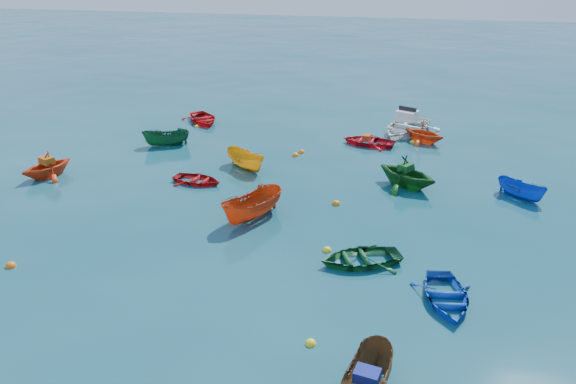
# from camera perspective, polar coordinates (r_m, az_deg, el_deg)

# --- Properties ---
(ground) EXTENTS (160.00, 160.00, 0.00)m
(ground) POSITION_cam_1_polar(r_m,az_deg,el_deg) (21.69, -2.86, -6.15)
(ground) COLOR #0A3F4C
(ground) RESTS_ON ground
(dinghy_blue_se) EXTENTS (2.56, 3.25, 0.61)m
(dinghy_blue_se) POSITION_cam_1_polar(r_m,az_deg,el_deg) (19.62, 15.70, -10.65)
(dinghy_blue_se) COLOR #0E40B1
(dinghy_blue_se) RESTS_ON ground
(dinghy_orange_w) EXTENTS (3.20, 3.38, 1.40)m
(dinghy_orange_w) POSITION_cam_1_polar(r_m,az_deg,el_deg) (31.18, -23.15, 1.45)
(dinghy_orange_w) COLOR red
(dinghy_orange_w) RESTS_ON ground
(sampan_yellow_mid) EXTENTS (2.96, 2.61, 1.12)m
(sampan_yellow_mid) POSITION_cam_1_polar(r_m,az_deg,el_deg) (29.82, -4.25, 2.40)
(sampan_yellow_mid) COLOR orange
(sampan_yellow_mid) RESTS_ON ground
(dinghy_green_e) EXTENTS (3.67, 3.24, 0.63)m
(dinghy_green_e) POSITION_cam_1_polar(r_m,az_deg,el_deg) (21.16, 7.32, -7.15)
(dinghy_green_e) COLOR #124F27
(dinghy_green_e) RESTS_ON ground
(dinghy_red_nw) EXTENTS (2.77, 2.18, 0.52)m
(dinghy_red_nw) POSITION_cam_1_polar(r_m,az_deg,el_deg) (28.27, -9.19, 0.93)
(dinghy_red_nw) COLOR #A60D0F
(dinghy_red_nw) RESTS_ON ground
(sampan_orange_n) EXTENTS (2.75, 3.60, 1.31)m
(sampan_orange_n) POSITION_cam_1_polar(r_m,az_deg,el_deg) (24.29, -3.56, -2.72)
(sampan_orange_n) COLOR #C64112
(sampan_orange_n) RESTS_ON ground
(dinghy_green_n) EXTENTS (4.11, 3.99, 1.65)m
(dinghy_green_n) POSITION_cam_1_polar(r_m,az_deg,el_deg) (28.05, 11.87, 0.54)
(dinghy_green_n) COLOR #145719
(dinghy_green_n) RESTS_ON ground
(dinghy_red_ne) EXTENTS (3.38, 2.65, 0.64)m
(dinghy_red_ne) POSITION_cam_1_polar(r_m,az_deg,el_deg) (33.78, 8.14, 4.80)
(dinghy_red_ne) COLOR red
(dinghy_red_ne) RESTS_ON ground
(sampan_blue_far) EXTENTS (2.46, 2.26, 0.94)m
(sampan_blue_far) POSITION_cam_1_polar(r_m,az_deg,el_deg) (28.44, 22.49, -0.51)
(sampan_blue_far) COLOR #0E3DB5
(sampan_blue_far) RESTS_ON ground
(dinghy_red_far) EXTENTS (3.87, 4.06, 0.68)m
(dinghy_red_far) POSITION_cam_1_polar(r_m,az_deg,el_deg) (38.28, -8.65, 7.02)
(dinghy_red_far) COLOR red
(dinghy_red_far) RESTS_ON ground
(dinghy_orange_far) EXTENTS (3.36, 3.24, 1.36)m
(dinghy_orange_far) POSITION_cam_1_polar(r_m,az_deg,el_deg) (34.82, 13.55, 4.95)
(dinghy_orange_far) COLOR #DC4714
(dinghy_orange_far) RESTS_ON ground
(sampan_green_far) EXTENTS (2.91, 2.06, 1.05)m
(sampan_green_far) POSITION_cam_1_polar(r_m,az_deg,el_deg) (34.06, -12.22, 4.66)
(sampan_green_far) COLOR #114926
(sampan_green_far) RESTS_ON ground
(motorboat_white) EXTENTS (5.00, 5.68, 1.58)m
(motorboat_white) POSITION_cam_1_polar(r_m,az_deg,el_deg) (36.42, 11.86, 5.92)
(motorboat_white) COLOR white
(motorboat_white) RESTS_ON ground
(tarp_blue_a) EXTENTS (0.72, 0.60, 0.31)m
(tarp_blue_a) POSITION_cam_1_polar(r_m,az_deg,el_deg) (15.23, 8.03, -17.97)
(tarp_blue_a) COLOR navy
(tarp_blue_a) RESTS_ON sampan_brown_mid
(tarp_orange_a) EXTENTS (0.85, 0.77, 0.34)m
(tarp_orange_a) POSITION_cam_1_polar(r_m,az_deg,el_deg) (30.91, -23.33, 2.97)
(tarp_orange_a) COLOR #B15312
(tarp_orange_a) RESTS_ON dinghy_orange_w
(tarp_green_b) EXTENTS (0.81, 0.86, 0.33)m
(tarp_green_b) POSITION_cam_1_polar(r_m,az_deg,el_deg) (27.74, 11.87, 2.48)
(tarp_green_b) COLOR #134E1C
(tarp_green_b) RESTS_ON dinghy_green_n
(tarp_orange_b) EXTENTS (0.52, 0.64, 0.28)m
(tarp_orange_b) POSITION_cam_1_polar(r_m,az_deg,el_deg) (33.65, 8.02, 5.56)
(tarp_orange_b) COLOR #AF4211
(tarp_orange_b) RESTS_ON dinghy_red_ne
(buoy_or_a) EXTENTS (0.38, 0.38, 0.38)m
(buoy_or_a) POSITION_cam_1_polar(r_m,az_deg,el_deg) (23.13, -26.31, -6.80)
(buoy_or_a) COLOR orange
(buoy_or_a) RESTS_ON ground
(buoy_ye_a) EXTENTS (0.33, 0.33, 0.33)m
(buoy_ye_a) POSITION_cam_1_polar(r_m,az_deg,el_deg) (17.18, 2.33, -15.18)
(buoy_ye_a) COLOR yellow
(buoy_ye_a) RESTS_ON ground
(buoy_ye_b) EXTENTS (0.38, 0.38, 0.38)m
(buoy_ye_b) POSITION_cam_1_polar(r_m,az_deg,el_deg) (35.14, -14.00, 5.07)
(buoy_ye_b) COLOR yellow
(buoy_ye_b) RESTS_ON ground
(buoy_or_c) EXTENTS (0.37, 0.37, 0.37)m
(buoy_or_c) POSITION_cam_1_polar(r_m,az_deg,el_deg) (31.57, 0.75, 3.69)
(buoy_or_c) COLOR orange
(buoy_or_c) RESTS_ON ground
(buoy_ye_c) EXTENTS (0.35, 0.35, 0.35)m
(buoy_ye_c) POSITION_cam_1_polar(r_m,az_deg,el_deg) (21.82, 3.99, -5.99)
(buoy_ye_c) COLOR yellow
(buoy_ye_c) RESTS_ON ground
(buoy_or_d) EXTENTS (0.39, 0.39, 0.39)m
(buoy_or_d) POSITION_cam_1_polar(r_m,az_deg,el_deg) (25.66, 4.90, -1.26)
(buoy_or_d) COLOR orange
(buoy_or_d) RESTS_ON ground
(buoy_ye_d) EXTENTS (0.31, 0.31, 0.31)m
(buoy_ye_d) POSITION_cam_1_polar(r_m,az_deg,el_deg) (37.24, -9.23, 6.52)
(buoy_ye_d) COLOR yellow
(buoy_ye_d) RESTS_ON ground
(buoy_or_e) EXTENTS (0.38, 0.38, 0.38)m
(buoy_or_e) POSITION_cam_1_polar(r_m,az_deg,el_deg) (32.08, 1.37, 4.02)
(buoy_or_e) COLOR orange
(buoy_or_e) RESTS_ON ground
(buoy_ye_e) EXTENTS (0.34, 0.34, 0.34)m
(buoy_ye_e) POSITION_cam_1_polar(r_m,az_deg,el_deg) (34.59, 12.57, 4.92)
(buoy_ye_e) COLOR yellow
(buoy_ye_e) RESTS_ON ground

